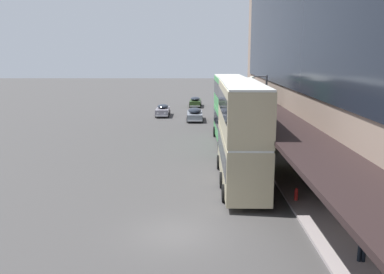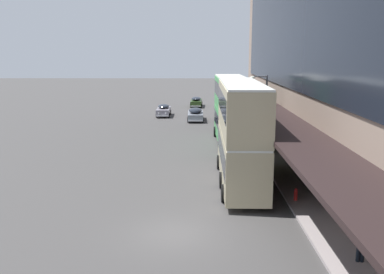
# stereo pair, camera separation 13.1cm
# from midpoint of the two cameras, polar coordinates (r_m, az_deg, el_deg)

# --- Properties ---
(ground) EXTENTS (240.00, 240.00, 0.00)m
(ground) POSITION_cam_midpoint_polar(r_m,az_deg,el_deg) (20.35, -2.15, -12.81)
(ground) COLOR #444241
(transit_bus_kerbside_front) EXTENTS (2.92, 10.24, 6.11)m
(transit_bus_kerbside_front) POSITION_cam_midpoint_polar(r_m,az_deg,el_deg) (38.99, 5.17, 3.85)
(transit_bus_kerbside_front) COLOR #429D52
(transit_bus_kerbside_front) RESTS_ON ground
(transit_bus_kerbside_rear) EXTENTS (2.78, 10.74, 6.47)m
(transit_bus_kerbside_rear) POSITION_cam_midpoint_polar(r_m,az_deg,el_deg) (26.85, 6.44, 0.85)
(transit_bus_kerbside_rear) COLOR tan
(transit_bus_kerbside_rear) RESTS_ON ground
(sedan_second_near) EXTENTS (1.98, 4.97, 1.61)m
(sedan_second_near) POSITION_cam_midpoint_polar(r_m,az_deg,el_deg) (52.60, 0.30, 3.05)
(sedan_second_near) COLOR gray
(sedan_second_near) RESTS_ON ground
(sedan_trailing_mid) EXTENTS (1.79, 4.67, 1.53)m
(sedan_trailing_mid) POSITION_cam_midpoint_polar(r_m,az_deg,el_deg) (56.57, -3.98, 3.58)
(sedan_trailing_mid) COLOR gray
(sedan_trailing_mid) RESTS_ON ground
(sedan_lead_near) EXTENTS (1.93, 4.98, 1.54)m
(sedan_lead_near) POSITION_cam_midpoint_polar(r_m,az_deg,el_deg) (66.28, 0.39, 4.73)
(sedan_lead_near) COLOR #273E19
(sedan_lead_near) RESTS_ON ground
(pedestrian_at_kerb) EXTENTS (0.62, 0.33, 1.86)m
(pedestrian_at_kerb) POSITION_cam_midpoint_polar(r_m,az_deg,el_deg) (18.44, 21.64, -12.27)
(pedestrian_at_kerb) COLOR black
(pedestrian_at_kerb) RESTS_ON sidewalk_kerb
(street_lamp) EXTENTS (1.50, 0.28, 6.26)m
(street_lamp) POSITION_cam_midpoint_polar(r_m,az_deg,el_deg) (36.33, 9.42, 4.06)
(street_lamp) COLOR #4C4C51
(street_lamp) RESTS_ON sidewalk_kerb
(fire_hydrant) EXTENTS (0.20, 0.40, 0.70)m
(fire_hydrant) POSITION_cam_midpoint_polar(r_m,az_deg,el_deg) (24.76, 13.57, -7.43)
(fire_hydrant) COLOR red
(fire_hydrant) RESTS_ON sidewalk_kerb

